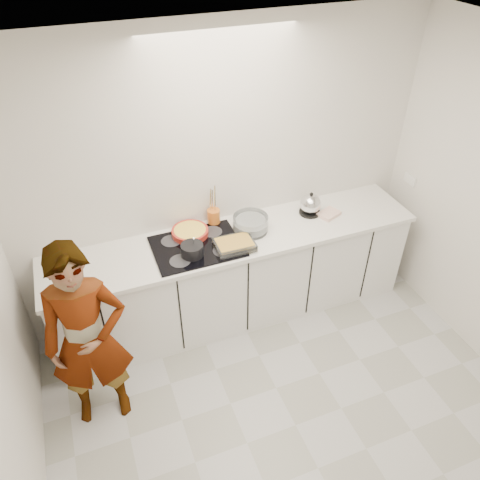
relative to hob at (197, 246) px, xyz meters
name	(u,v)px	position (x,y,z in m)	size (l,w,h in m)	color
floor	(296,425)	(0.35, -1.26, -0.92)	(3.60, 3.20, 0.00)	#B8B8B8
ceiling	(339,88)	(0.35, -1.26, 1.68)	(3.60, 3.20, 0.00)	white
wall_back	(222,179)	(0.35, 0.34, 0.38)	(3.60, 0.00, 2.60)	silver
base_cabinets	(236,278)	(0.35, 0.02, -0.48)	(3.20, 0.58, 0.87)	white
countertop	(236,238)	(0.35, 0.02, -0.03)	(3.24, 0.64, 0.04)	white
hob	(197,246)	(0.00, 0.00, 0.00)	(0.72, 0.54, 0.01)	black
tart_dish	(190,232)	(-0.01, 0.17, 0.04)	(0.33, 0.33, 0.05)	#B72B20
saucepan	(192,250)	(-0.07, -0.10, 0.06)	(0.23, 0.23, 0.17)	black
baking_dish	(234,244)	(0.28, -0.14, 0.04)	(0.32, 0.24, 0.06)	silver
mixing_bowl	(251,224)	(0.50, 0.06, 0.06)	(0.37, 0.37, 0.14)	silver
tea_towel	(329,214)	(1.25, 0.02, 0.01)	(0.19, 0.14, 0.03)	white
kettle	(310,205)	(1.10, 0.11, 0.09)	(0.20, 0.20, 0.22)	black
utensil_crock	(214,217)	(0.24, 0.27, 0.06)	(0.11, 0.11, 0.14)	orange
cook	(88,340)	(-0.97, -0.58, -0.12)	(0.58, 0.38, 1.59)	white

